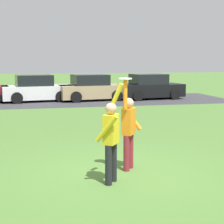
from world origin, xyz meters
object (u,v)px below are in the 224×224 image
object	(u,v)px
person_catcher	(129,127)
person_defender	(111,136)
frisbee_disc	(125,79)
parked_car_tan	(92,89)
parked_car_black	(150,88)
parked_car_white	(36,89)

from	to	relation	value
person_catcher	person_defender	bearing A→B (deg)	0.00
frisbee_disc	parked_car_tan	world-z (taller)	frisbee_disc
frisbee_disc	parked_car_black	world-z (taller)	frisbee_disc
person_defender	parked_car_black	size ratio (longest dim) A/B	0.48
person_catcher	parked_car_tan	world-z (taller)	person_catcher
person_defender	parked_car_tan	size ratio (longest dim) A/B	0.48
person_defender	parked_car_white	distance (m)	15.67
parked_car_white	parked_car_tan	distance (m)	3.36
parked_car_tan	parked_car_black	bearing A→B (deg)	-6.68
frisbee_disc	parked_car_black	distance (m)	15.85
person_defender	parked_car_tan	world-z (taller)	person_defender
person_catcher	parked_car_tan	xyz separation A→B (m)	(1.62, 14.59, -0.25)
person_defender	parked_car_white	world-z (taller)	person_defender
parked_car_white	parked_car_tan	bearing A→B (deg)	-10.18
person_defender	parked_car_black	bearing A→B (deg)	14.13
person_catcher	parked_car_white	xyz separation A→B (m)	(-1.73, 14.78, -0.25)
parked_car_white	parked_car_black	bearing A→B (deg)	-8.33
parked_car_white	parked_car_black	xyz separation A→B (m)	(7.12, -0.17, 0.00)
frisbee_disc	parked_car_white	size ratio (longest dim) A/B	0.07
person_catcher	parked_car_black	distance (m)	15.57
parked_car_white	parked_car_black	distance (m)	7.12
person_defender	parked_car_tan	distance (m)	15.59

